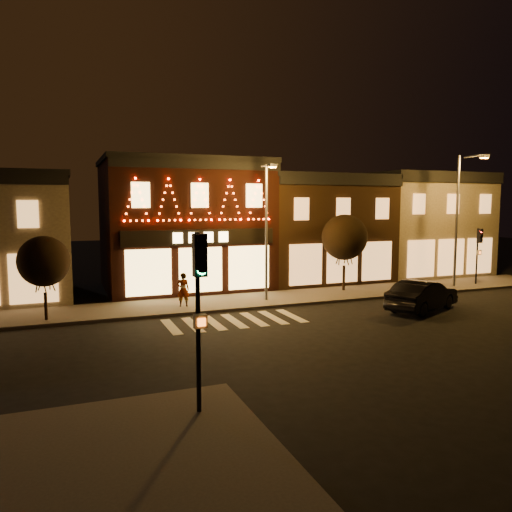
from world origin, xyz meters
TOP-DOWN VIEW (x-y plane):
  - ground at (0.00, 0.00)m, footprint 120.00×120.00m
  - sidewalk_far at (2.00, 8.00)m, footprint 44.00×4.00m
  - sidewalk_near at (-6.50, -7.50)m, footprint 7.00×7.00m
  - building_pulp at (0.00, 13.98)m, footprint 10.20×8.34m
  - building_right_a at (9.50, 13.99)m, footprint 9.20×8.28m
  - building_right_b at (18.50, 13.99)m, footprint 9.20×8.28m
  - traffic_signal_near at (-4.27, -5.79)m, footprint 0.33×0.48m
  - traffic_signal_far at (18.38, 7.36)m, footprint 0.33×0.43m
  - streetlamp_mid at (3.10, 7.35)m, footprint 0.62×1.72m
  - streetlamp_right at (16.51, 7.15)m, footprint 0.77×1.93m
  - tree_left at (-8.25, 6.87)m, footprint 2.34×2.34m
  - tree_right at (8.84, 8.66)m, footprint 2.82×2.82m
  - dark_sedan at (9.84, 2.61)m, footprint 5.13×3.49m
  - pedestrian at (-1.62, 7.50)m, footprint 0.70×0.52m

SIDE VIEW (x-z plane):
  - ground at x=0.00m, z-range 0.00..0.00m
  - sidewalk_far at x=2.00m, z-range 0.00..0.15m
  - sidewalk_near at x=-6.50m, z-range 0.00..0.15m
  - dark_sedan at x=9.84m, z-range 0.00..1.60m
  - pedestrian at x=-1.62m, z-range 0.15..1.93m
  - traffic_signal_far at x=18.38m, z-range 0.95..4.70m
  - tree_left at x=-8.25m, z-range 0.93..4.85m
  - traffic_signal_near at x=-4.27m, z-range 1.11..5.78m
  - tree_right at x=8.84m, z-range 1.09..5.81m
  - building_right_a at x=9.50m, z-range 0.01..7.51m
  - building_right_b at x=18.50m, z-range 0.01..7.81m
  - building_pulp at x=0.00m, z-range 0.01..8.31m
  - streetlamp_mid at x=3.10m, z-range 0.80..8.30m
  - streetlamp_right at x=16.51m, z-range 0.88..9.32m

